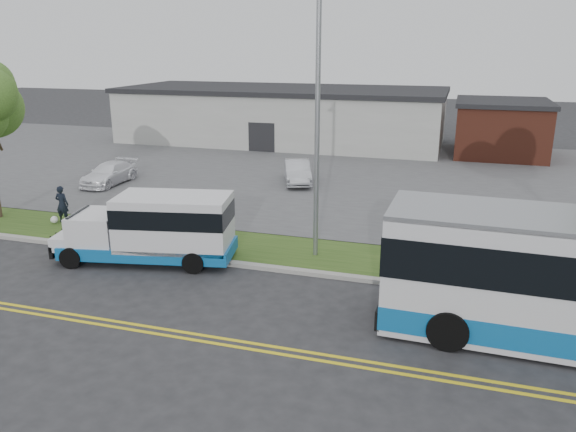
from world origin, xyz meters
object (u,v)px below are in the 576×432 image
(shuttle_bus, at_px, (157,226))
(parked_car_a, at_px, (297,172))
(streetlight_near, at_px, (317,117))
(pedestrian, at_px, (62,204))
(parked_car_b, at_px, (109,174))

(shuttle_bus, distance_m, parked_car_a, 12.85)
(streetlight_near, xyz_separation_m, pedestrian, (-11.62, 0.67, -4.31))
(streetlight_near, xyz_separation_m, shuttle_bus, (-5.37, -2.01, -3.90))
(shuttle_bus, distance_m, pedestrian, 6.81)
(shuttle_bus, xyz_separation_m, pedestrian, (-6.25, 2.68, -0.41))
(parked_car_b, bearing_deg, shuttle_bus, -48.39)
(parked_car_a, bearing_deg, parked_car_b, 177.81)
(streetlight_near, distance_m, pedestrian, 12.41)
(parked_car_b, bearing_deg, pedestrian, -72.11)
(pedestrian, bearing_deg, parked_car_a, -132.05)
(streetlight_near, bearing_deg, parked_car_b, 151.76)
(pedestrian, bearing_deg, shuttle_bus, 152.58)
(streetlight_near, bearing_deg, pedestrian, 176.70)
(shuttle_bus, distance_m, parked_car_b, 12.70)
(pedestrian, height_order, parked_car_a, pedestrian)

